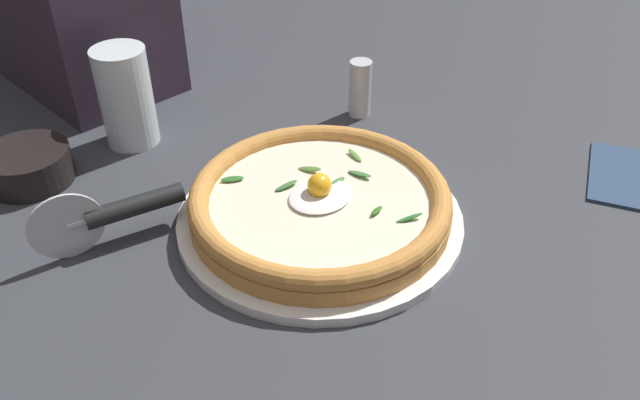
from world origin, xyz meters
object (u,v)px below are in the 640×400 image
Objects in this scene: side_bowl at (28,166)px; pizza_cutter at (117,211)px; drinking_glass at (127,104)px; pizza at (320,201)px; pepper_shaker at (360,88)px; folded_napkin at (627,175)px.

pizza_cutter is at bearing -82.61° from side_bowl.
side_bowl is at bearing 97.39° from pizza_cutter.
pizza_cutter is 0.22m from drinking_glass.
pepper_shaker is (0.22, 0.15, 0.01)m from pizza.
pizza is 0.26m from pepper_shaker.
pizza is 1.79× the size of pizza_cutter.
drinking_glass is 0.32m from pepper_shaker.
side_bowl is at bearing 136.99° from folded_napkin.
pizza is at bearing -35.20° from pizza_cutter.
folded_napkin is (0.35, -0.20, -0.03)m from pizza.
drinking_glass is at bearing 128.65° from folded_napkin.
pizza is 2.22× the size of drinking_glass.
folded_napkin is at bearing -69.83° from pepper_shaker.
pizza is 3.57× the size of pepper_shaker.
pepper_shaker reaches higher than pizza_cutter.
pepper_shaker is (0.40, 0.02, 0.00)m from pizza_cutter.
pepper_shaker is at bearing -30.02° from drinking_glass.
folded_napkin is at bearing -30.34° from pizza.
side_bowl is 0.79× the size of drinking_glass.
pizza_cutter is 1.24× the size of drinking_glass.
pizza_cutter reaches higher than folded_napkin.
pepper_shaker reaches higher than side_bowl.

